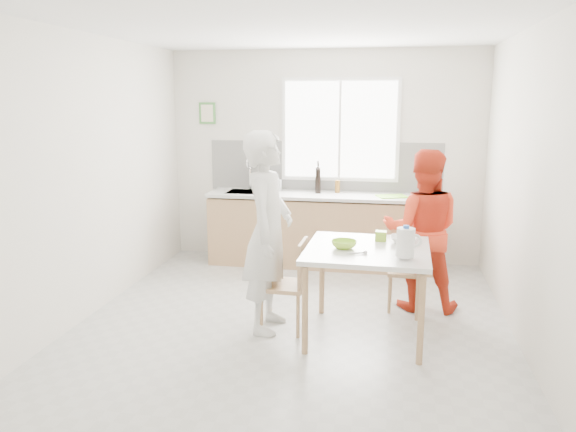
# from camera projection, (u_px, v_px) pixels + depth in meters

# --- Properties ---
(ground) EXTENTS (4.50, 4.50, 0.00)m
(ground) POSITION_uv_depth(u_px,v_px,m) (294.00, 323.00, 5.33)
(ground) COLOR #B7B7B2
(ground) RESTS_ON ground
(room_shell) EXTENTS (4.50, 4.50, 4.50)m
(room_shell) POSITION_uv_depth(u_px,v_px,m) (294.00, 149.00, 5.00)
(room_shell) COLOR silver
(room_shell) RESTS_ON ground
(window) EXTENTS (1.50, 0.06, 1.30)m
(window) POSITION_uv_depth(u_px,v_px,m) (340.00, 130.00, 7.09)
(window) COLOR white
(window) RESTS_ON room_shell
(backsplash) EXTENTS (3.00, 0.02, 0.65)m
(backsplash) POSITION_uv_depth(u_px,v_px,m) (324.00, 167.00, 7.24)
(backsplash) COLOR white
(backsplash) RESTS_ON room_shell
(picture_frame) EXTENTS (0.22, 0.03, 0.28)m
(picture_frame) POSITION_uv_depth(u_px,v_px,m) (207.00, 113.00, 7.37)
(picture_frame) COLOR #498E40
(picture_frame) RESTS_ON room_shell
(kitchen_counter) EXTENTS (2.84, 0.64, 1.37)m
(kitchen_counter) POSITION_uv_depth(u_px,v_px,m) (320.00, 233.00, 7.13)
(kitchen_counter) COLOR tan
(kitchen_counter) RESTS_ON ground
(dining_table) EXTENTS (1.09, 1.09, 0.82)m
(dining_table) POSITION_uv_depth(u_px,v_px,m) (367.00, 257.00, 4.89)
(dining_table) COLOR silver
(dining_table) RESTS_ON ground
(chair_left) EXTENTS (0.40, 0.40, 0.85)m
(chair_left) POSITION_uv_depth(u_px,v_px,m) (290.00, 281.00, 5.09)
(chair_left) COLOR tan
(chair_left) RESTS_ON ground
(chair_far) EXTENTS (0.38, 0.38, 0.80)m
(chair_far) POSITION_uv_depth(u_px,v_px,m) (407.00, 265.00, 5.66)
(chair_far) COLOR tan
(chair_far) RESTS_ON ground
(person_white) EXTENTS (0.45, 0.68, 1.82)m
(person_white) POSITION_uv_depth(u_px,v_px,m) (268.00, 232.00, 5.04)
(person_white) COLOR silver
(person_white) RESTS_ON ground
(person_red) EXTENTS (0.80, 0.63, 1.61)m
(person_red) POSITION_uv_depth(u_px,v_px,m) (422.00, 230.00, 5.57)
(person_red) COLOR red
(person_red) RESTS_ON ground
(bowl_green) EXTENTS (0.22, 0.22, 0.07)m
(bowl_green) POSITION_uv_depth(u_px,v_px,m) (344.00, 244.00, 4.86)
(bowl_green) COLOR #9DDA32
(bowl_green) RESTS_ON dining_table
(bowl_white) EXTENTS (0.24, 0.24, 0.06)m
(bowl_white) POSITION_uv_depth(u_px,v_px,m) (403.00, 240.00, 5.05)
(bowl_white) COLOR white
(bowl_white) RESTS_ON dining_table
(milk_jug) EXTENTS (0.20, 0.15, 0.26)m
(milk_jug) POSITION_uv_depth(u_px,v_px,m) (406.00, 242.00, 4.52)
(milk_jug) COLOR white
(milk_jug) RESTS_ON dining_table
(green_box) EXTENTS (0.10, 0.10, 0.09)m
(green_box) POSITION_uv_depth(u_px,v_px,m) (381.00, 236.00, 5.12)
(green_box) COLOR #86B62A
(green_box) RESTS_ON dining_table
(spoon) EXTENTS (0.16, 0.06, 0.01)m
(spoon) POSITION_uv_depth(u_px,v_px,m) (356.00, 253.00, 4.68)
(spoon) COLOR #A5A5AA
(spoon) RESTS_ON dining_table
(cutting_board) EXTENTS (0.42, 0.36, 0.01)m
(cutting_board) POSITION_uv_depth(u_px,v_px,m) (392.00, 196.00, 6.80)
(cutting_board) COLOR #7DD230
(cutting_board) RESTS_ON kitchen_counter
(wine_bottle_a) EXTENTS (0.07, 0.07, 0.32)m
(wine_bottle_a) POSITION_uv_depth(u_px,v_px,m) (318.00, 179.00, 7.15)
(wine_bottle_a) COLOR black
(wine_bottle_a) RESTS_ON kitchen_counter
(wine_bottle_b) EXTENTS (0.07, 0.07, 0.30)m
(wine_bottle_b) POSITION_uv_depth(u_px,v_px,m) (318.00, 181.00, 7.04)
(wine_bottle_b) COLOR black
(wine_bottle_b) RESTS_ON kitchen_counter
(jar_amber) EXTENTS (0.06, 0.06, 0.16)m
(jar_amber) POSITION_uv_depth(u_px,v_px,m) (337.00, 187.00, 7.08)
(jar_amber) COLOR brown
(jar_amber) RESTS_ON kitchen_counter
(soap_bottle) EXTENTS (0.10, 0.10, 0.21)m
(soap_bottle) POSITION_uv_depth(u_px,v_px,m) (277.00, 183.00, 7.24)
(soap_bottle) COLOR #999999
(soap_bottle) RESTS_ON kitchen_counter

